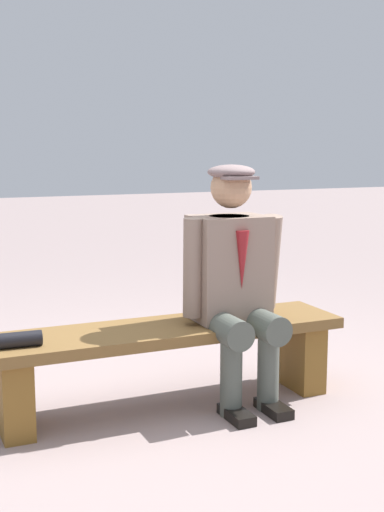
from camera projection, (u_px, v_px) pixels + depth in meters
ground_plane at (167, 406)px, 3.58m from camera, size 30.00×30.00×0.00m
bench at (167, 350)px, 3.54m from camera, size 1.85×0.44×0.42m
seated_man at (233, 277)px, 3.57m from camera, size 0.55×0.57×1.23m
rolled_magazine at (19, 340)px, 3.14m from camera, size 0.21×0.08×0.07m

